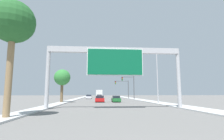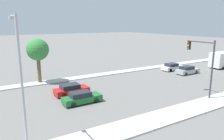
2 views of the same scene
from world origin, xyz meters
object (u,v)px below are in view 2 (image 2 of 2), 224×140
at_px(car_far_right, 71,90).
at_px(palm_tree_background, 38,50).
at_px(street_lamp_right, 20,75).
at_px(car_mid_center, 172,67).
at_px(traffic_light_near_intersection, 204,60).
at_px(car_mid_right, 82,98).
at_px(car_far_center, 187,70).

distance_m(car_far_right, palm_tree_background, 9.04).
height_order(palm_tree_background, street_lamp_right, street_lamp_right).
xyz_separation_m(car_far_right, car_mid_center, (-3.50, 21.71, 0.00)).
height_order(traffic_light_near_intersection, palm_tree_background, traffic_light_near_intersection).
height_order(car_mid_right, traffic_light_near_intersection, traffic_light_near_intersection).
bearing_deg(street_lamp_right, car_far_center, 109.10).
bearing_deg(car_mid_right, car_mid_center, 107.78).
distance_m(car_mid_right, street_lamp_right, 10.91).
xyz_separation_m(car_far_right, traffic_light_near_intersection, (9.12, 13.47, 3.97)).
xyz_separation_m(car_far_right, palm_tree_background, (-7.66, -2.07, 4.33)).
distance_m(car_mid_right, car_mid_center, 22.92).
bearing_deg(traffic_light_near_intersection, car_far_center, 137.47).
bearing_deg(car_far_center, palm_tree_background, -107.76).
distance_m(traffic_light_near_intersection, street_lamp_right, 20.81).
relative_size(car_far_center, palm_tree_background, 0.66).
bearing_deg(car_far_right, street_lamp_right, -35.86).
bearing_deg(car_mid_center, street_lamp_right, -64.90).
bearing_deg(traffic_light_near_intersection, car_mid_center, 146.87).
height_order(car_far_right, car_far_center, car_far_center).
xyz_separation_m(car_far_center, palm_tree_background, (-7.66, -23.91, 4.31)).
distance_m(car_far_right, traffic_light_near_intersection, 16.75).
bearing_deg(car_mid_right, traffic_light_near_intersection, 67.54).
relative_size(car_far_right, car_mid_right, 0.98).
bearing_deg(street_lamp_right, car_far_right, 144.14).
xyz_separation_m(car_far_right, car_mid_right, (3.50, -0.12, -0.01)).
xyz_separation_m(car_far_center, traffic_light_near_intersection, (9.12, -8.36, 3.96)).
relative_size(car_far_center, street_lamp_right, 0.46).
distance_m(car_far_center, car_mid_center, 3.50).
xyz_separation_m(traffic_light_near_intersection, street_lamp_right, (0.97, -20.76, 0.93)).
relative_size(car_far_center, traffic_light_near_intersection, 0.63).
xyz_separation_m(car_far_right, car_far_center, (-0.00, 21.84, 0.01)).
relative_size(car_far_right, palm_tree_background, 0.64).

